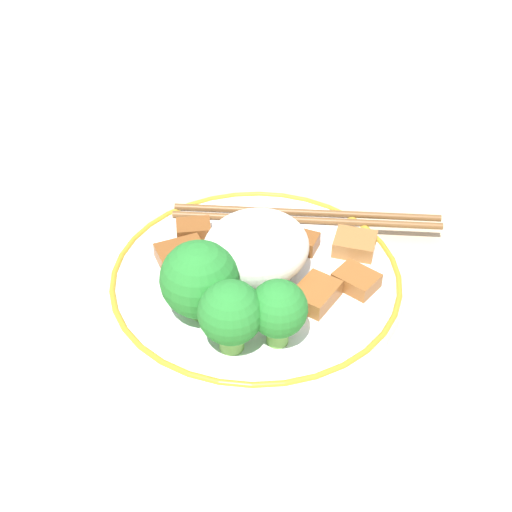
% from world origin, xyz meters
% --- Properties ---
extents(ground_plane, '(3.00, 3.00, 0.00)m').
position_xyz_m(ground_plane, '(0.00, 0.00, 0.00)').
color(ground_plane, '#C6B28E').
extents(plate, '(0.24, 0.24, 0.01)m').
position_xyz_m(plate, '(0.00, 0.00, 0.01)').
color(plate, white).
rests_on(plate, ground_plane).
extents(rice_mound, '(0.08, 0.08, 0.06)m').
position_xyz_m(rice_mound, '(-0.00, -0.00, 0.04)').
color(rice_mound, white).
rests_on(rice_mound, plate).
extents(broccoli_back_left, '(0.06, 0.06, 0.06)m').
position_xyz_m(broccoli_back_left, '(0.05, 0.03, 0.05)').
color(broccoli_back_left, '#72AD4C').
rests_on(broccoli_back_left, plate).
extents(broccoli_back_center, '(0.05, 0.05, 0.06)m').
position_xyz_m(broccoli_back_center, '(0.04, 0.07, 0.05)').
color(broccoli_back_center, '#72AD4C').
rests_on(broccoli_back_center, plate).
extents(broccoli_back_right, '(0.04, 0.04, 0.05)m').
position_xyz_m(broccoli_back_right, '(0.01, 0.07, 0.04)').
color(broccoli_back_right, '#72AD4C').
rests_on(broccoli_back_right, plate).
extents(meat_near_front, '(0.03, 0.03, 0.01)m').
position_xyz_m(meat_near_front, '(-0.01, -0.04, 0.02)').
color(meat_near_front, '#995B28').
rests_on(meat_near_front, plate).
extents(meat_near_left, '(0.04, 0.04, 0.01)m').
position_xyz_m(meat_near_left, '(-0.04, -0.02, 0.02)').
color(meat_near_left, brown).
rests_on(meat_near_left, plate).
extents(meat_near_right, '(0.04, 0.04, 0.01)m').
position_xyz_m(meat_near_right, '(-0.09, -0.00, 0.02)').
color(meat_near_right, '#9E6633').
rests_on(meat_near_right, plate).
extents(meat_near_back, '(0.04, 0.03, 0.01)m').
position_xyz_m(meat_near_back, '(0.05, -0.04, 0.02)').
color(meat_near_back, brown).
rests_on(meat_near_back, plate).
extents(meat_on_rice_edge, '(0.04, 0.04, 0.01)m').
position_xyz_m(meat_on_rice_edge, '(-0.07, 0.04, 0.02)').
color(meat_on_rice_edge, brown).
rests_on(meat_on_rice_edge, plate).
extents(meat_mid_left, '(0.05, 0.04, 0.01)m').
position_xyz_m(meat_mid_left, '(-0.03, 0.04, 0.02)').
color(meat_mid_left, brown).
rests_on(meat_mid_left, plate).
extents(meat_mid_right, '(0.03, 0.03, 0.01)m').
position_xyz_m(meat_mid_right, '(0.03, -0.07, 0.02)').
color(meat_mid_right, brown).
rests_on(meat_mid_right, plate).
extents(chopsticks, '(0.22, 0.12, 0.01)m').
position_xyz_m(chopsticks, '(-0.07, -0.05, 0.02)').
color(chopsticks, brown).
rests_on(chopsticks, plate).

